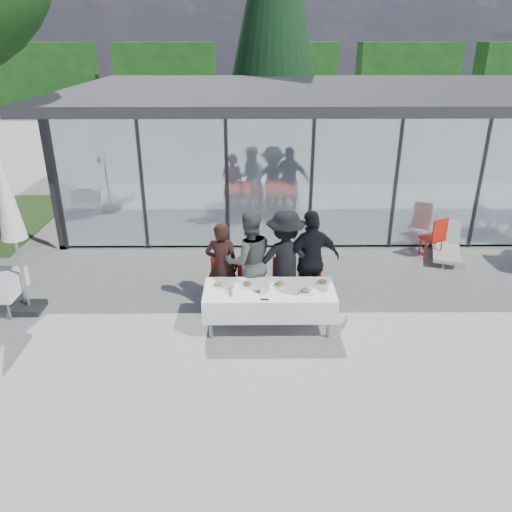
{
  "coord_description": "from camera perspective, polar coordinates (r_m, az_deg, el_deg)",
  "views": [
    {
      "loc": [
        -0.34,
        -7.14,
        4.73
      ],
      "look_at": [
        -0.27,
        1.2,
        1.05
      ],
      "focal_mm": 35.0,
      "sensor_mm": 36.0,
      "label": 1
    }
  ],
  "objects": [
    {
      "name": "plate_c",
      "position": [
        8.72,
        2.79,
        -3.22
      ],
      "size": [
        0.26,
        0.26,
        0.07
      ],
      "color": "white",
      "rests_on": "dining_table"
    },
    {
      "name": "juice_bottle",
      "position": [
        8.41,
        -2.94,
        -3.91
      ],
      "size": [
        0.06,
        0.06,
        0.15
      ],
      "primitive_type": "cylinder",
      "color": "#82AD48",
      "rests_on": "dining_table"
    },
    {
      "name": "diner_chair_a",
      "position": [
        9.37,
        -3.83,
        -2.85
      ],
      "size": [
        0.44,
        0.44,
        0.97
      ],
      "color": "red",
      "rests_on": "ground"
    },
    {
      "name": "diner_d",
      "position": [
        9.21,
        6.32,
        -0.53
      ],
      "size": [
        1.41,
        1.41,
        1.91
      ],
      "primitive_type": "imported",
      "rotation": [
        0.0,
        0.0,
        3.45
      ],
      "color": "black",
      "rests_on": "ground"
    },
    {
      "name": "diner_chair_c",
      "position": [
        9.37,
        3.26,
        -2.82
      ],
      "size": [
        0.44,
        0.44,
        0.97
      ],
      "color": "red",
      "rests_on": "ground"
    },
    {
      "name": "diner_c",
      "position": [
        9.17,
        3.33,
        -0.51
      ],
      "size": [
        1.32,
        1.32,
        1.92
      ],
      "primitive_type": "imported",
      "rotation": [
        0.0,
        0.0,
        3.2
      ],
      "color": "black",
      "rests_on": "ground"
    },
    {
      "name": "diner_a",
      "position": [
        9.21,
        -3.89,
        -1.17
      ],
      "size": [
        0.7,
        0.7,
        1.7
      ],
      "primitive_type": "imported",
      "rotation": [
        0.0,
        0.0,
        3.0
      ],
      "color": "black",
      "rests_on": "ground"
    },
    {
      "name": "ground",
      "position": [
        8.57,
        1.9,
        -9.73
      ],
      "size": [
        90.0,
        90.0,
        0.0
      ],
      "primitive_type": "plane",
      "color": "#97948F",
      "rests_on": "ground"
    },
    {
      "name": "market_umbrella",
      "position": [
        9.6,
        -26.41,
        4.84
      ],
      "size": [
        0.5,
        0.5,
        3.0
      ],
      "color": "black",
      "rests_on": "ground"
    },
    {
      "name": "diner_chair_b",
      "position": [
        9.35,
        -0.77,
        -2.84
      ],
      "size": [
        0.44,
        0.44,
        0.97
      ],
      "color": "red",
      "rests_on": "ground"
    },
    {
      "name": "dining_table",
      "position": [
        8.69,
        1.52,
        -5.05
      ],
      "size": [
        2.26,
        0.96,
        0.75
      ],
      "color": "white",
      "rests_on": "ground"
    },
    {
      "name": "plate_d",
      "position": [
        8.84,
        7.64,
        -2.99
      ],
      "size": [
        0.26,
        0.26,
        0.07
      ],
      "color": "white",
      "rests_on": "dining_table"
    },
    {
      "name": "diner_chair_d",
      "position": [
        9.41,
        6.19,
        -2.8
      ],
      "size": [
        0.44,
        0.44,
        0.97
      ],
      "color": "red",
      "rests_on": "ground"
    },
    {
      "name": "drinking_glasses",
      "position": [
        8.49,
        3.28,
        -3.84
      ],
      "size": [
        0.86,
        0.11,
        0.1
      ],
      "color": "silver",
      "rests_on": "dining_table"
    },
    {
      "name": "treeline",
      "position": [
        35.27,
        -3.38,
        19.66
      ],
      "size": [
        62.5,
        2.0,
        4.4
      ],
      "color": "#133C13",
      "rests_on": "ground"
    },
    {
      "name": "plate_extra",
      "position": [
        8.51,
        5.7,
        -4.01
      ],
      "size": [
        0.26,
        0.26,
        0.07
      ],
      "color": "white",
      "rests_on": "dining_table"
    },
    {
      "name": "spare_chair_b",
      "position": [
        12.16,
        19.8,
        2.17
      ],
      "size": [
        0.6,
        0.6,
        0.97
      ],
      "color": "red",
      "rests_on": "ground"
    },
    {
      "name": "plate_a",
      "position": [
        8.72,
        -4.34,
        -3.25
      ],
      "size": [
        0.26,
        0.26,
        0.07
      ],
      "color": "white",
      "rests_on": "dining_table"
    },
    {
      "name": "pavilion",
      "position": [
        15.69,
        8.36,
        14.09
      ],
      "size": [
        14.8,
        8.8,
        3.44
      ],
      "color": "gray",
      "rests_on": "ground"
    },
    {
      "name": "folded_eyeglasses",
      "position": [
        8.25,
        0.98,
        -4.98
      ],
      "size": [
        0.14,
        0.03,
        0.01
      ],
      "primitive_type": "cube",
      "color": "black",
      "rests_on": "dining_table"
    },
    {
      "name": "plate_b",
      "position": [
        8.69,
        -1.03,
        -3.27
      ],
      "size": [
        0.26,
        0.26,
        0.07
      ],
      "color": "white",
      "rests_on": "dining_table"
    },
    {
      "name": "diner_b",
      "position": [
        9.15,
        -0.79,
        -0.55
      ],
      "size": [
        1.13,
        1.13,
        1.92
      ],
      "primitive_type": "imported",
      "rotation": [
        0.0,
        0.0,
        3.38
      ],
      "color": "#525252",
      "rests_on": "ground"
    },
    {
      "name": "lounger",
      "position": [
        12.44,
        20.92,
        1.1
      ],
      "size": [
        0.97,
        1.45,
        0.72
      ],
      "color": "silver",
      "rests_on": "ground"
    }
  ]
}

